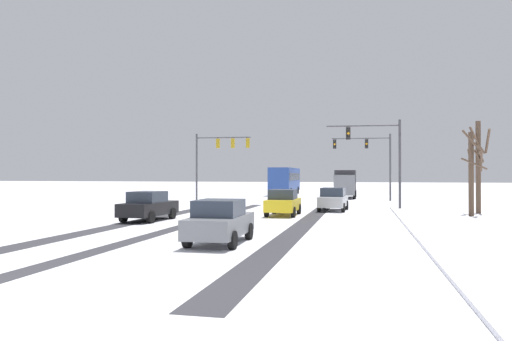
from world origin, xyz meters
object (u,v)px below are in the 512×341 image
at_px(bare_tree_sidewalk_far, 478,164).
at_px(traffic_signal_near_right, 380,149).
at_px(traffic_signal_far_right, 370,153).
at_px(car_yellow_cab_second, 283,202).
at_px(traffic_signal_far_left, 218,151).
at_px(car_grey_fourth, 220,221).
at_px(car_black_third, 148,206).
at_px(bus_oncoming, 285,179).
at_px(car_silver_lead, 333,199).
at_px(box_truck_delivery, 345,183).
at_px(bare_tree_sidewalk_mid, 472,170).

bearing_deg(bare_tree_sidewalk_far, traffic_signal_near_right, 163.10).
bearing_deg(traffic_signal_far_right, car_yellow_cab_second, -106.70).
relative_size(traffic_signal_far_left, car_grey_fourth, 1.58).
relative_size(car_grey_fourth, bare_tree_sidewalk_far, 0.68).
xyz_separation_m(traffic_signal_far_right, car_black_third, (-12.19, -23.19, -3.81)).
xyz_separation_m(traffic_signal_far_left, bus_oncoming, (3.98, 15.73, -2.78)).
relative_size(car_silver_lead, car_black_third, 1.00).
bearing_deg(car_black_third, traffic_signal_near_right, 41.20).
height_order(traffic_signal_near_right, car_yellow_cab_second, traffic_signal_near_right).
bearing_deg(car_black_third, car_silver_lead, 44.88).
distance_m(traffic_signal_far_right, car_yellow_cab_second, 19.47).
distance_m(car_yellow_cab_second, bus_oncoming, 30.59).
distance_m(traffic_signal_far_right, box_truck_delivery, 6.47).
height_order(traffic_signal_far_right, traffic_signal_far_left, same).
distance_m(traffic_signal_far_right, car_black_third, 26.47).
bearing_deg(box_truck_delivery, traffic_signal_near_right, -79.96).
distance_m(traffic_signal_near_right, box_truck_delivery, 17.68).
height_order(car_yellow_cab_second, bare_tree_sidewalk_far, bare_tree_sidewalk_far).
height_order(car_yellow_cab_second, car_black_third, same).
distance_m(traffic_signal_near_right, bus_oncoming, 26.38).
height_order(car_yellow_cab_second, bare_tree_sidewalk_mid, bare_tree_sidewalk_mid).
bearing_deg(car_grey_fourth, traffic_signal_far_left, 107.53).
relative_size(traffic_signal_far_left, bare_tree_sidewalk_far, 1.07).
bearing_deg(car_black_third, bus_oncoming, 86.87).
relative_size(traffic_signal_near_right, traffic_signal_far_left, 1.00).
height_order(traffic_signal_far_right, car_yellow_cab_second, traffic_signal_far_right).
bearing_deg(car_grey_fourth, box_truck_delivery, 84.71).
distance_m(car_yellow_cab_second, bare_tree_sidewalk_mid, 11.68).
bearing_deg(bare_tree_sidewalk_far, car_yellow_cab_second, -160.32).
distance_m(bus_oncoming, box_truck_delivery, 10.29).
distance_m(bare_tree_sidewalk_mid, bare_tree_sidewalk_far, 2.60).
xyz_separation_m(traffic_signal_near_right, car_grey_fourth, (-6.35, -18.49, -3.56)).
height_order(bus_oncoming, bare_tree_sidewalk_far, bare_tree_sidewalk_far).
bearing_deg(traffic_signal_far_right, car_black_third, -117.74).
relative_size(traffic_signal_far_left, car_silver_lead, 1.55).
relative_size(car_yellow_cab_second, bus_oncoming, 0.37).
height_order(car_grey_fourth, bare_tree_sidewalk_far, bare_tree_sidewalk_far).
relative_size(car_black_third, car_grey_fourth, 1.01).
bearing_deg(car_silver_lead, traffic_signal_far_left, 139.44).
relative_size(bus_oncoming, bare_tree_sidewalk_far, 1.82).
relative_size(car_yellow_cab_second, car_black_third, 0.98).
height_order(car_grey_fourth, box_truck_delivery, box_truck_delivery).
bearing_deg(car_yellow_cab_second, box_truck_delivery, 82.77).
xyz_separation_m(traffic_signal_near_right, bare_tree_sidewalk_mid, (5.32, -4.29, -1.56)).
bearing_deg(traffic_signal_far_right, traffic_signal_near_right, -87.47).
height_order(car_yellow_cab_second, car_grey_fourth, same).
distance_m(traffic_signal_far_right, car_silver_lead, 14.49).
bearing_deg(traffic_signal_far_left, bare_tree_sidewalk_far, -25.70).
relative_size(box_truck_delivery, bare_tree_sidewalk_mid, 1.41).
distance_m(car_grey_fourth, bus_oncoming, 42.68).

